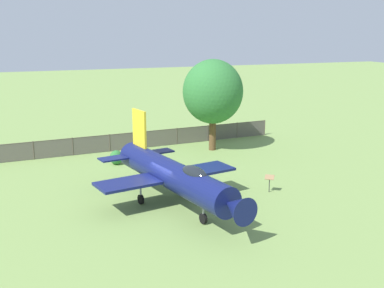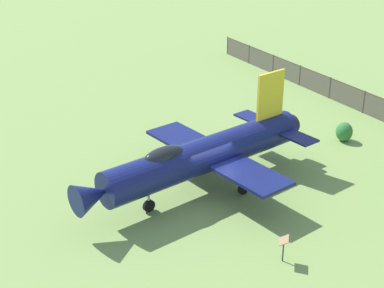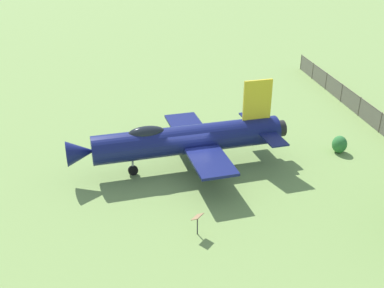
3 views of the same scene
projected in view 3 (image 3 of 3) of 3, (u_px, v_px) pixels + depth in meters
The scene contains 4 objects.
ground_plane at pixel (188, 167), 27.86m from camera, with size 200.00×200.00×0.00m, color #75934C.
display_jet at pixel (182, 140), 26.92m from camera, with size 9.17×13.36×5.25m.
shrub_near_fence at pixel (339, 144), 29.45m from camera, with size 1.02×0.95×1.15m.
info_plaque at pixel (197, 220), 21.49m from camera, with size 0.72×0.68×1.14m.
Camera 3 is at (-24.34, 1.55, 13.56)m, focal length 42.10 mm.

